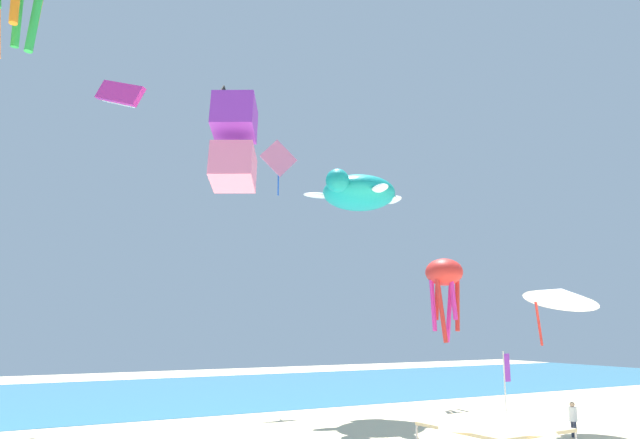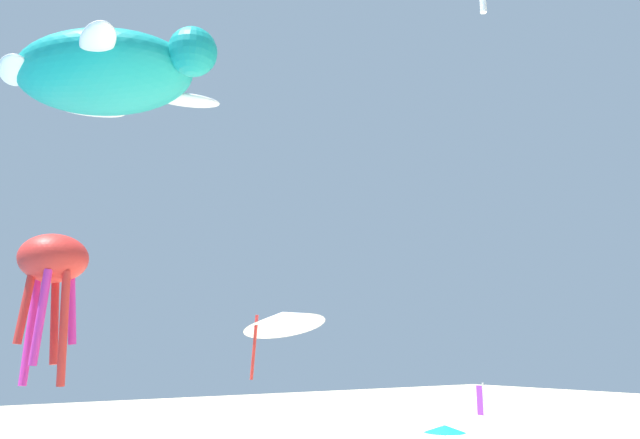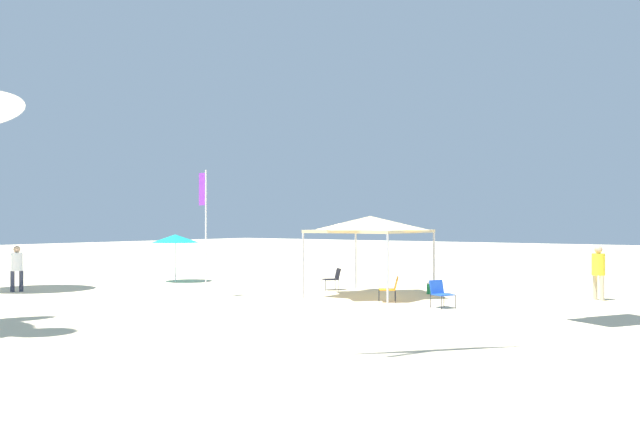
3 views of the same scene
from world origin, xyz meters
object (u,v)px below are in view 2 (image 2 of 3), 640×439
(kite_octopus_red, at_px, (53,266))
(kite_turtle_teal, at_px, (108,74))
(beach_umbrella, at_px, (445,429))
(banner_flag, at_px, (484,431))
(kite_delta_white, at_px, (283,319))

(kite_octopus_red, bearing_deg, kite_turtle_teal, 86.08)
(beach_umbrella, distance_m, banner_flag, 6.73)
(banner_flag, distance_m, kite_delta_white, 10.09)
(kite_octopus_red, distance_m, kite_delta_white, 10.26)
(beach_umbrella, bearing_deg, banner_flag, 146.20)
(banner_flag, relative_size, kite_octopus_red, 0.76)
(beach_umbrella, bearing_deg, kite_turtle_teal, 101.00)
(kite_delta_white, bearing_deg, beach_umbrella, -22.08)
(beach_umbrella, relative_size, kite_octopus_red, 0.35)
(kite_delta_white, xyz_separation_m, kite_turtle_teal, (-6.15, 10.32, 6.99))
(kite_turtle_teal, bearing_deg, kite_octopus_red, 144.71)
(kite_octopus_red, bearing_deg, kite_delta_white, 174.66)
(kite_octopus_red, height_order, kite_turtle_teal, kite_turtle_teal)
(banner_flag, bearing_deg, kite_octopus_red, 57.65)
(beach_umbrella, height_order, kite_turtle_teal, kite_turtle_teal)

